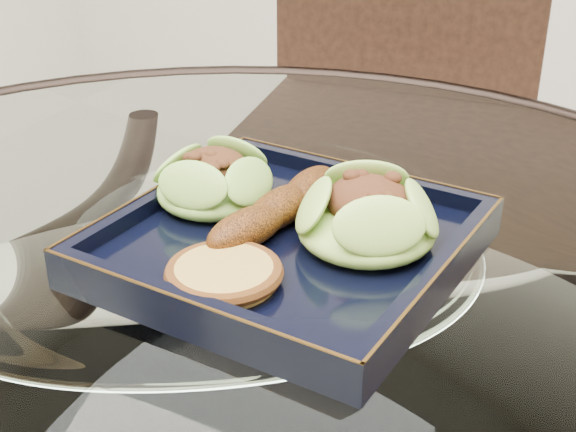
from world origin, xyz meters
The scene contains 6 objects.
dining_chair centered at (-0.07, 0.54, 0.53)m, with size 0.47×0.47×0.95m.
navy_plate centered at (0.05, 0.06, 0.77)m, with size 0.27×0.27×0.02m, color black.
lettuce_wrap_left centered at (-0.04, 0.08, 0.80)m, with size 0.10×0.10×0.04m, color #4F8E29.
lettuce_wrap_right centered at (0.10, 0.08, 0.80)m, with size 0.11×0.11×0.04m, color olive.
roasted_plantain centered at (0.03, 0.07, 0.80)m, with size 0.16×0.03×0.03m, color #5C2B09.
crumb_patty centered at (0.04, -0.03, 0.79)m, with size 0.08×0.08×0.01m, color #BC8F3E.
Camera 1 is at (0.32, -0.45, 1.10)m, focal length 50.00 mm.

